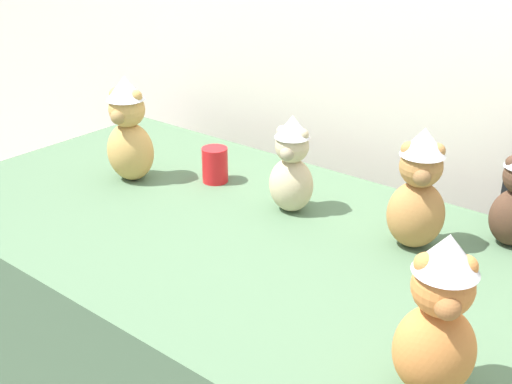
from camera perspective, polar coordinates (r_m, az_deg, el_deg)
display_table at (r=1.87m, az=0.00°, el=-14.03°), size 1.99×0.98×0.76m
teddy_bear_sand at (r=1.73m, az=3.23°, el=2.41°), size 0.15×0.13×0.28m
teddy_bear_honey at (r=1.97m, az=-11.45°, el=5.47°), size 0.18×0.16×0.33m
teddy_bear_caramel at (r=1.59m, az=14.47°, el=0.14°), size 0.18×0.17×0.31m
teddy_bear_ginger at (r=1.12m, az=16.17°, el=-10.97°), size 0.19×0.18×0.32m
party_cup_red at (r=1.95m, az=-3.73°, el=2.47°), size 0.08×0.08×0.11m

